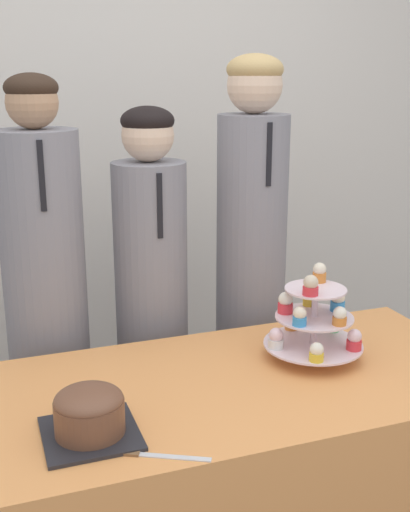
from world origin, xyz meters
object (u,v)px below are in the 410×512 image
object	(u,v)px
student_0	(48,324)
student_1	(152,321)
student_2	(251,284)
cake_knife	(142,455)
cupcake_stand	(314,319)
round_cake	(89,412)

from	to	relation	value
student_0	student_1	distance (m)	0.38
student_1	student_2	bearing A→B (deg)	0.00
student_0	student_2	bearing A→B (deg)	0.00
student_1	student_0	bearing A→B (deg)	180.00
cake_knife	student_1	xyz separation A→B (m)	(0.26, 0.87, -0.03)
student_1	cupcake_stand	bearing A→B (deg)	-54.42
round_cake	student_1	xyz separation A→B (m)	(0.36, 0.74, -0.09)
round_cake	student_0	size ratio (longest dim) A/B	0.14
round_cake	student_0	bearing A→B (deg)	91.24
student_1	round_cake	bearing A→B (deg)	-115.88
round_cake	cake_knife	distance (m)	0.17
student_0	student_2	distance (m)	0.77
cake_knife	student_2	xyz separation A→B (m)	(0.66, 0.87, 0.07)
cake_knife	cupcake_stand	size ratio (longest dim) A/B	0.72
cake_knife	student_0	size ratio (longest dim) A/B	0.14
cake_knife	cupcake_stand	distance (m)	0.74
student_1	student_2	xyz separation A→B (m)	(0.40, 0.00, 0.10)
student_0	cake_knife	bearing A→B (deg)	-82.47
round_cake	student_0	distance (m)	0.74
round_cake	student_1	distance (m)	0.83
round_cake	student_1	size ratio (longest dim) A/B	0.15
cupcake_stand	student_2	bearing A→B (deg)	87.87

